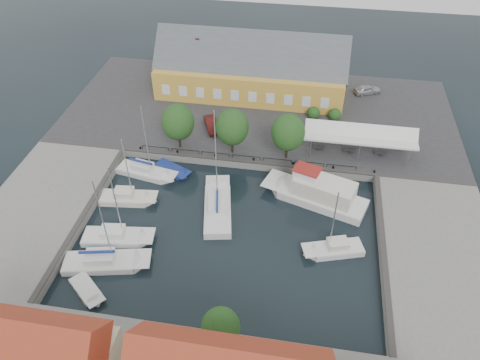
{
  "coord_description": "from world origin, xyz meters",
  "views": [
    {
      "loc": [
        7.0,
        -36.06,
        37.5
      ],
      "look_at": [
        0.0,
        6.0,
        1.5
      ],
      "focal_mm": 35.0,
      "sensor_mm": 36.0,
      "label": 1
    }
  ],
  "objects_px": {
    "trawler": "(318,194)",
    "car_red": "(211,124)",
    "west_boat_c": "(117,238)",
    "west_boat_d": "(105,263)",
    "center_sailboat": "(218,208)",
    "west_boat_b": "(128,199)",
    "tent_canopy": "(360,136)",
    "west_boat_a": "(146,173)",
    "launch_nw": "(171,171)",
    "launch_sw": "(87,291)",
    "warehouse": "(247,70)",
    "car_silver": "(367,89)",
    "east_boat_b": "(334,250)"
  },
  "relations": [
    {
      "from": "car_red",
      "to": "center_sailboat",
      "type": "xyz_separation_m",
      "value": [
        3.88,
        -14.91,
        -1.35
      ]
    },
    {
      "from": "tent_canopy",
      "to": "west_boat_b",
      "type": "relative_size",
      "value": 1.48
    },
    {
      "from": "warehouse",
      "to": "launch_nw",
      "type": "bearing_deg",
      "value": -107.98
    },
    {
      "from": "east_boat_b",
      "to": "west_boat_a",
      "type": "relative_size",
      "value": 0.86
    },
    {
      "from": "warehouse",
      "to": "car_silver",
      "type": "distance_m",
      "value": 18.79
    },
    {
      "from": "west_boat_a",
      "to": "west_boat_b",
      "type": "distance_m",
      "value": 5.05
    },
    {
      "from": "trawler",
      "to": "west_boat_d",
      "type": "height_order",
      "value": "west_boat_d"
    },
    {
      "from": "west_boat_d",
      "to": "car_silver",
      "type": "bearing_deg",
      "value": 54.13
    },
    {
      "from": "west_boat_d",
      "to": "launch_sw",
      "type": "xyz_separation_m",
      "value": [
        -0.45,
        -3.48,
        -0.18
      ]
    },
    {
      "from": "car_red",
      "to": "west_boat_b",
      "type": "xyz_separation_m",
      "value": [
        -6.95,
        -15.03,
        -1.45
      ]
    },
    {
      "from": "trawler",
      "to": "west_boat_a",
      "type": "relative_size",
      "value": 1.21
    },
    {
      "from": "east_boat_b",
      "to": "west_boat_a",
      "type": "xyz_separation_m",
      "value": [
        -23.57,
        9.08,
        0.01
      ]
    },
    {
      "from": "west_boat_a",
      "to": "west_boat_c",
      "type": "distance_m",
      "value": 11.17
    },
    {
      "from": "launch_nw",
      "to": "launch_sw",
      "type": "bearing_deg",
      "value": -98.68
    },
    {
      "from": "car_red",
      "to": "west_boat_b",
      "type": "bearing_deg",
      "value": -138.89
    },
    {
      "from": "west_boat_c",
      "to": "west_boat_d",
      "type": "bearing_deg",
      "value": -89.22
    },
    {
      "from": "west_boat_a",
      "to": "west_boat_d",
      "type": "relative_size",
      "value": 0.89
    },
    {
      "from": "west_boat_b",
      "to": "west_boat_c",
      "type": "relative_size",
      "value": 0.89
    },
    {
      "from": "west_boat_a",
      "to": "west_boat_c",
      "type": "relative_size",
      "value": 1.0
    },
    {
      "from": "warehouse",
      "to": "west_boat_a",
      "type": "xyz_separation_m",
      "value": [
        -9.59,
        -21.48,
        -4.16
      ]
    },
    {
      "from": "west_boat_a",
      "to": "launch_sw",
      "type": "distance_m",
      "value": 18.12
    },
    {
      "from": "tent_canopy",
      "to": "west_boat_a",
      "type": "relative_size",
      "value": 1.32
    },
    {
      "from": "tent_canopy",
      "to": "west_boat_a",
      "type": "bearing_deg",
      "value": -163.77
    },
    {
      "from": "car_red",
      "to": "trawler",
      "type": "height_order",
      "value": "trawler"
    },
    {
      "from": "car_red",
      "to": "trawler",
      "type": "xyz_separation_m",
      "value": [
        15.17,
        -11.39,
        -0.69
      ]
    },
    {
      "from": "trawler",
      "to": "car_red",
      "type": "bearing_deg",
      "value": 143.1
    },
    {
      "from": "tent_canopy",
      "to": "launch_nw",
      "type": "height_order",
      "value": "tent_canopy"
    },
    {
      "from": "tent_canopy",
      "to": "west_boat_c",
      "type": "relative_size",
      "value": 1.32
    },
    {
      "from": "east_boat_b",
      "to": "west_boat_b",
      "type": "distance_m",
      "value": 24.49
    },
    {
      "from": "center_sailboat",
      "to": "west_boat_b",
      "type": "relative_size",
      "value": 1.42
    },
    {
      "from": "warehouse",
      "to": "west_boat_a",
      "type": "height_order",
      "value": "warehouse"
    },
    {
      "from": "warehouse",
      "to": "car_silver",
      "type": "height_order",
      "value": "warehouse"
    },
    {
      "from": "west_boat_d",
      "to": "launch_sw",
      "type": "distance_m",
      "value": 3.51
    },
    {
      "from": "tent_canopy",
      "to": "west_boat_d",
      "type": "distance_m",
      "value": 34.16
    },
    {
      "from": "car_red",
      "to": "center_sailboat",
      "type": "distance_m",
      "value": 15.47
    },
    {
      "from": "launch_sw",
      "to": "warehouse",
      "type": "bearing_deg",
      "value": 76.46
    },
    {
      "from": "center_sailboat",
      "to": "west_boat_c",
      "type": "relative_size",
      "value": 1.27
    },
    {
      "from": "west_boat_b",
      "to": "tent_canopy",
      "type": "bearing_deg",
      "value": 25.27
    },
    {
      "from": "west_boat_a",
      "to": "west_boat_d",
      "type": "bearing_deg",
      "value": -88.04
    },
    {
      "from": "west_boat_c",
      "to": "car_silver",
      "type": "bearing_deg",
      "value": 51.45
    },
    {
      "from": "trawler",
      "to": "east_boat_b",
      "type": "xyz_separation_m",
      "value": [
        2.03,
        -7.7,
        -0.76
      ]
    },
    {
      "from": "tent_canopy",
      "to": "center_sailboat",
      "type": "xyz_separation_m",
      "value": [
        -15.93,
        -12.52,
        -3.32
      ]
    },
    {
      "from": "trawler",
      "to": "west_boat_c",
      "type": "xyz_separation_m",
      "value": [
        -21.08,
        -9.79,
        -0.76
      ]
    },
    {
      "from": "west_boat_c",
      "to": "west_boat_d",
      "type": "distance_m",
      "value": 3.48
    },
    {
      "from": "tent_canopy",
      "to": "car_silver",
      "type": "height_order",
      "value": "tent_canopy"
    },
    {
      "from": "launch_nw",
      "to": "car_silver",
      "type": "bearing_deg",
      "value": 41.67
    },
    {
      "from": "car_silver",
      "to": "trawler",
      "type": "height_order",
      "value": "trawler"
    },
    {
      "from": "launch_nw",
      "to": "west_boat_a",
      "type": "bearing_deg",
      "value": -158.57
    },
    {
      "from": "launch_sw",
      "to": "trawler",
      "type": "bearing_deg",
      "value": 37.93
    },
    {
      "from": "car_red",
      "to": "east_boat_b",
      "type": "relative_size",
      "value": 0.47
    }
  ]
}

